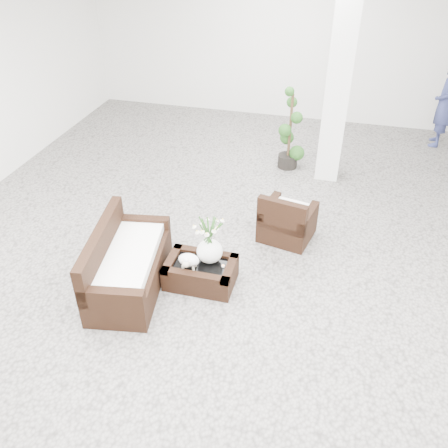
% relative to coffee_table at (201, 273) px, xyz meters
% --- Properties ---
extents(ground, '(11.00, 11.00, 0.00)m').
position_rel_coffee_table_xyz_m(ground, '(0.18, 0.64, -0.16)').
color(ground, gray).
rests_on(ground, ground).
extents(column, '(0.40, 0.40, 3.50)m').
position_rel_coffee_table_xyz_m(column, '(1.38, 3.44, 1.59)').
color(column, white).
rests_on(column, ground).
extents(coffee_table, '(0.90, 0.60, 0.31)m').
position_rel_coffee_table_xyz_m(coffee_table, '(0.00, 0.00, 0.00)').
color(coffee_table, black).
rests_on(coffee_table, ground).
extents(sheep_figurine, '(0.28, 0.23, 0.21)m').
position_rel_coffee_table_xyz_m(sheep_figurine, '(-0.12, -0.10, 0.26)').
color(sheep_figurine, white).
rests_on(sheep_figurine, coffee_table).
extents(planter_narcissus, '(0.44, 0.44, 0.80)m').
position_rel_coffee_table_xyz_m(planter_narcissus, '(0.10, 0.10, 0.56)').
color(planter_narcissus, white).
rests_on(planter_narcissus, coffee_table).
extents(tealight, '(0.04, 0.04, 0.03)m').
position_rel_coffee_table_xyz_m(tealight, '(0.30, 0.02, 0.17)').
color(tealight, white).
rests_on(tealight, coffee_table).
extents(armchair, '(0.85, 0.83, 0.77)m').
position_rel_coffee_table_xyz_m(armchair, '(0.95, 1.34, 0.23)').
color(armchair, black).
rests_on(armchair, ground).
extents(loveseat, '(1.04, 1.74, 0.87)m').
position_rel_coffee_table_xyz_m(loveseat, '(-0.87, -0.29, 0.28)').
color(loveseat, black).
rests_on(loveseat, ground).
extents(topiary, '(0.41, 0.41, 1.52)m').
position_rel_coffee_table_xyz_m(topiary, '(0.63, 3.60, 0.61)').
color(topiary, '#1D4416').
rests_on(topiary, ground).
extents(shopper, '(0.47, 0.67, 1.72)m').
position_rel_coffee_table_xyz_m(shopper, '(3.45, 5.39, 0.71)').
color(shopper, navy).
rests_on(shopper, ground).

